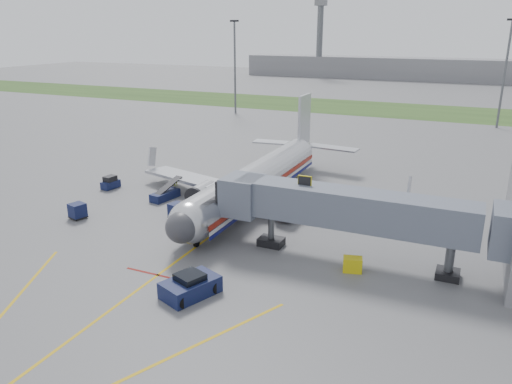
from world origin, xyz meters
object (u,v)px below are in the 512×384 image
at_px(baggage_tug, 110,183).
at_px(ramp_worker, 176,179).
at_px(airliner, 257,180).
at_px(belt_loader, 165,195).
at_px(pushback_tug, 190,286).

xyz_separation_m(baggage_tug, ramp_worker, (6.61, 4.31, 0.11)).
distance_m(airliner, belt_loader, 10.76).
xyz_separation_m(airliner, pushback_tug, (4.00, -20.82, -1.93)).
height_order(airliner, ramp_worker, airliner).
distance_m(airliner, pushback_tug, 21.29).
bearing_deg(ramp_worker, baggage_tug, 153.10).
relative_size(pushback_tug, baggage_tug, 1.98).
relative_size(airliner, ramp_worker, 22.17).
height_order(airliner, baggage_tug, airliner).
bearing_deg(baggage_tug, pushback_tug, -38.91).
height_order(airliner, pushback_tug, airliner).
xyz_separation_m(airliner, baggage_tug, (-18.38, -2.76, -1.95)).
bearing_deg(airliner, belt_loader, -161.30).
xyz_separation_m(pushback_tug, belt_loader, (-13.99, 17.44, -0.18)).
relative_size(baggage_tug, belt_loader, 0.53).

